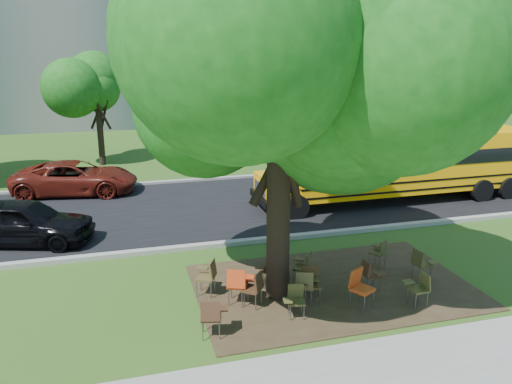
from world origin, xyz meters
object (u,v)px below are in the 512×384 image
object	(u,v)px
chair_10	(280,271)
bg_car_red	(76,178)
chair_13	(380,250)
black_car	(23,222)
chair_0	(212,314)
chair_5	(360,285)
chair_8	(208,274)
chair_12	(370,273)
main_tree	(280,77)
chair_3	(295,298)
chair_7	(421,262)
school_bus	(407,161)
chair_2	(254,286)
chair_4	(305,284)
chair_9	(273,266)
chair_11	(305,265)
chair_6	(420,285)
chair_1	(238,282)
chair_14	(310,281)

from	to	relation	value
chair_10	bg_car_red	distance (m)	12.00
chair_13	black_car	xyz separation A→B (m)	(-9.89, 4.55, 0.22)
chair_0	black_car	distance (m)	8.31
chair_5	chair_8	bearing A→B (deg)	-55.23
chair_0	chair_12	size ratio (longest dim) A/B	1.10
main_tree	chair_5	xyz separation A→B (m)	(1.67, -1.09, -4.72)
chair_3	chair_7	bearing A→B (deg)	-154.88
school_bus	black_car	distance (m)	14.25
chair_12	chair_3	bearing A→B (deg)	-72.50
chair_8	main_tree	bearing A→B (deg)	-82.06
chair_7	chair_10	world-z (taller)	chair_7
school_bus	chair_0	xyz separation A→B (m)	(-9.48, -8.00, -1.04)
bg_car_red	main_tree	bearing A→B (deg)	-144.14
main_tree	chair_2	bearing A→B (deg)	-152.69
chair_13	bg_car_red	xyz separation A→B (m)	(-8.71, 10.11, 0.20)
chair_5	bg_car_red	world-z (taller)	bg_car_red
chair_2	main_tree	bearing A→B (deg)	-24.55
chair_10	black_car	size ratio (longest dim) A/B	0.18
school_bus	chair_7	world-z (taller)	school_bus
chair_4	chair_13	distance (m)	3.15
chair_3	chair_9	world-z (taller)	chair_9
chair_11	main_tree	bearing A→B (deg)	154.82
chair_9	chair_13	xyz separation A→B (m)	(3.26, 0.37, -0.09)
chair_2	bg_car_red	xyz separation A→B (m)	(-4.72, 11.37, 0.15)
chair_0	chair_11	world-z (taller)	chair_0
chair_4	bg_car_red	xyz separation A→B (m)	(-5.93, 11.58, 0.16)
chair_6	chair_12	world-z (taller)	chair_6
chair_1	chair_3	world-z (taller)	chair_1
chair_3	chair_13	bearing A→B (deg)	-136.77
chair_12	chair_1	bearing A→B (deg)	-93.23
chair_11	chair_14	distance (m)	0.97
chair_11	chair_13	bearing A→B (deg)	-42.33
chair_9	bg_car_red	xyz separation A→B (m)	(-5.45, 10.48, 0.11)
chair_3	black_car	world-z (taller)	black_car
chair_10	chair_13	size ratio (longest dim) A/B	0.94
chair_5	bg_car_red	size ratio (longest dim) A/B	0.19
chair_13	chair_14	world-z (taller)	chair_14
chair_12	black_car	xyz separation A→B (m)	(-8.92, 5.80, 0.22)
chair_3	chair_9	bearing A→B (deg)	-76.53
chair_13	chair_6	bearing A→B (deg)	-128.42
main_tree	black_car	world-z (taller)	main_tree
chair_7	chair_11	distance (m)	3.10
chair_6	chair_8	distance (m)	5.10
school_bus	chair_6	world-z (taller)	school_bus
chair_5	chair_12	bearing A→B (deg)	-160.78
chair_10	chair_13	bearing A→B (deg)	132.29
chair_3	chair_12	distance (m)	2.36
chair_14	black_car	bearing A→B (deg)	-30.77
chair_3	chair_5	distance (m)	1.59
black_car	chair_4	bearing A→B (deg)	-112.91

